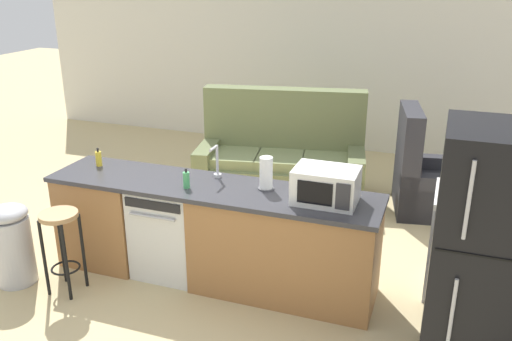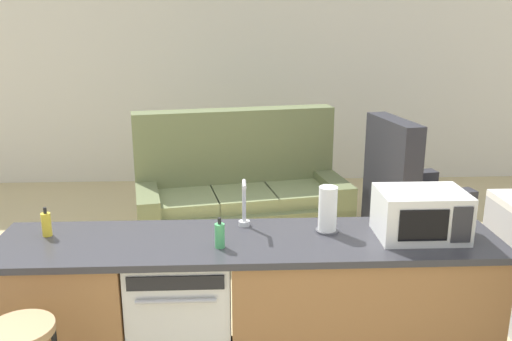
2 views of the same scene
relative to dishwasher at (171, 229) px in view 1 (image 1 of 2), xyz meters
name	(u,v)px [view 1 (image 1 of 2)]	position (x,y,z in m)	size (l,w,h in m)	color
ground_plane	(198,274)	(0.25, 0.00, -0.42)	(24.00, 24.00, 0.00)	tan
wall_back	(334,64)	(0.55, 4.20, 0.88)	(10.00, 0.06, 2.60)	silver
kitchen_counter	(221,238)	(0.49, 0.00, 0.00)	(2.94, 0.66, 0.90)	#9E6B3D
dishwasher	(171,229)	(0.00, 0.00, 0.00)	(0.58, 0.61, 0.84)	silver
stove_range	(476,245)	(2.60, 0.55, 0.03)	(0.76, 0.68, 0.90)	#A8AAB2
refrigerator	(490,262)	(2.60, -0.55, 0.46)	(0.72, 0.73, 1.77)	black
microwave	(326,186)	(1.40, 0.00, 0.62)	(0.50, 0.37, 0.28)	white
sink_faucet	(217,164)	(0.38, 0.20, 0.61)	(0.07, 0.18, 0.30)	silver
paper_towel_roll	(266,174)	(0.88, 0.09, 0.62)	(0.14, 0.14, 0.28)	#4C4C51
soap_bottle	(186,180)	(0.24, -0.11, 0.55)	(0.06, 0.06, 0.18)	#4CB266
dish_soap_bottle	(99,158)	(-0.79, 0.11, 0.55)	(0.06, 0.06, 0.18)	yellow
kettle	(464,179)	(2.43, 0.68, 0.56)	(0.21, 0.17, 0.19)	red
bar_stool	(61,235)	(-0.70, -0.62, 0.11)	(0.32, 0.32, 0.74)	tan
trash_bin	(12,244)	(-1.22, -0.65, -0.04)	(0.35, 0.35, 0.74)	#B7B7BC
couch	(282,162)	(0.38, 2.16, -0.03)	(2.13, 1.25, 1.27)	#667047
armchair	(423,182)	(2.08, 2.19, -0.07)	(0.94, 0.98, 1.20)	#2D2D33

